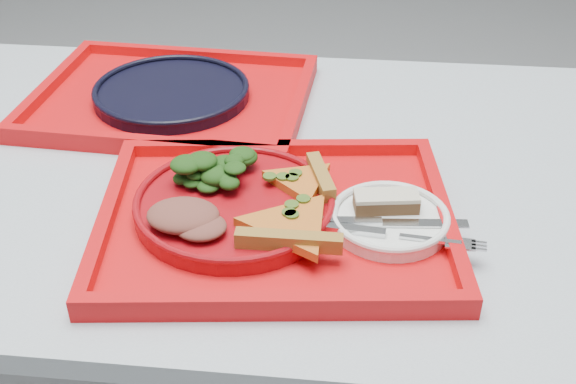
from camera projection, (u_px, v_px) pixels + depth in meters
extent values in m
cube|color=#9EA6B1|center=(214.00, 171.00, 1.08)|extent=(1.60, 0.80, 0.03)
cube|color=red|center=(276.00, 223.00, 0.93)|extent=(0.49, 0.40, 0.01)
cube|color=red|center=(172.00, 101.00, 1.22)|extent=(0.47, 0.37, 0.01)
cylinder|color=maroon|center=(235.00, 206.00, 0.94)|extent=(0.26, 0.26, 0.02)
cylinder|color=white|center=(389.00, 222.00, 0.91)|extent=(0.15, 0.15, 0.01)
cylinder|color=black|center=(172.00, 94.00, 1.21)|extent=(0.26, 0.26, 0.02)
ellipsoid|color=black|center=(211.00, 167.00, 0.96)|extent=(0.10, 0.09, 0.05)
ellipsoid|color=brown|center=(183.00, 215.00, 0.88)|extent=(0.09, 0.07, 0.03)
cube|color=#462C17|center=(386.00, 203.00, 0.92)|extent=(0.09, 0.04, 0.02)
cube|color=beige|center=(387.00, 196.00, 0.91)|extent=(0.09, 0.04, 0.01)
cube|color=silver|center=(394.00, 222.00, 0.90)|extent=(0.19, 0.03, 0.01)
cube|color=silver|center=(398.00, 235.00, 0.87)|extent=(0.19, 0.04, 0.01)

